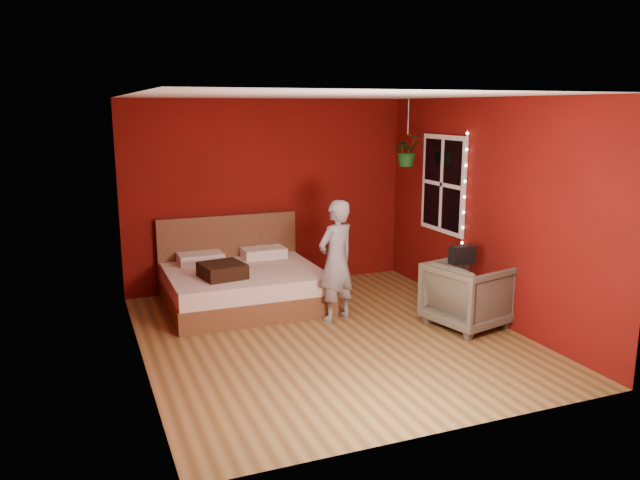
# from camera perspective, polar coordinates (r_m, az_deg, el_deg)

# --- Properties ---
(floor) EXTENTS (4.50, 4.50, 0.00)m
(floor) POSITION_cam_1_polar(r_m,az_deg,el_deg) (6.98, 0.93, -8.78)
(floor) COLOR olive
(floor) RESTS_ON ground
(room_walls) EXTENTS (4.04, 4.54, 2.62)m
(room_walls) POSITION_cam_1_polar(r_m,az_deg,el_deg) (6.58, 0.98, 5.03)
(room_walls) COLOR #690C0B
(room_walls) RESTS_ON ground
(window) EXTENTS (0.05, 0.97, 1.27)m
(window) POSITION_cam_1_polar(r_m,az_deg,el_deg) (8.31, 11.17, 5.03)
(window) COLOR white
(window) RESTS_ON room_walls
(fairy_lights) EXTENTS (0.04, 0.04, 1.45)m
(fairy_lights) POSITION_cam_1_polar(r_m,az_deg,el_deg) (7.86, 13.09, 4.55)
(fairy_lights) COLOR silver
(fairy_lights) RESTS_ON room_walls
(bed) EXTENTS (1.91, 1.62, 1.05)m
(bed) POSITION_cam_1_polar(r_m,az_deg,el_deg) (8.05, -7.15, -3.98)
(bed) COLOR brown
(bed) RESTS_ON ground
(person) EXTENTS (0.62, 0.51, 1.44)m
(person) POSITION_cam_1_polar(r_m,az_deg,el_deg) (7.31, 1.49, -1.90)
(person) COLOR gray
(person) RESTS_ON ground
(armchair) EXTENTS (1.00, 0.98, 0.76)m
(armchair) POSITION_cam_1_polar(r_m,az_deg,el_deg) (7.37, 13.42, -4.88)
(armchair) COLOR #5C5949
(armchair) RESTS_ON ground
(handbag) EXTENTS (0.28, 0.15, 0.20)m
(handbag) POSITION_cam_1_polar(r_m,az_deg,el_deg) (7.19, 12.88, -1.33)
(handbag) COLOR black
(handbag) RESTS_ON armchair
(throw_pillow) EXTENTS (0.56, 0.56, 0.17)m
(throw_pillow) POSITION_cam_1_polar(r_m,az_deg,el_deg) (7.57, -8.92, -2.77)
(throw_pillow) COLOR black
(throw_pillow) RESTS_ON bed
(hanging_plant) EXTENTS (0.39, 0.34, 0.90)m
(hanging_plant) POSITION_cam_1_polar(r_m,az_deg,el_deg) (8.50, 7.99, 8.10)
(hanging_plant) COLOR silver
(hanging_plant) RESTS_ON room_walls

